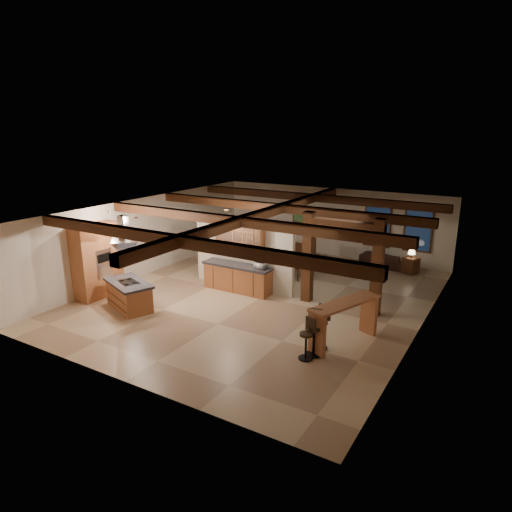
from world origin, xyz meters
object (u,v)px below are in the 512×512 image
at_px(sofa, 384,259).
at_px(kitchen_island, 129,295).
at_px(bar_counter, 345,316).
at_px(dining_table, 286,262).

bearing_deg(sofa, kitchen_island, 66.76).
distance_m(sofa, bar_counter, 7.37).
height_order(kitchen_island, bar_counter, bar_counter).
bearing_deg(dining_table, kitchen_island, -115.46).
bearing_deg(sofa, dining_table, 48.75).
xyz_separation_m(dining_table, bar_counter, (4.13, -4.76, 0.44)).
height_order(dining_table, bar_counter, bar_counter).
bearing_deg(bar_counter, dining_table, 130.89).
height_order(kitchen_island, dining_table, kitchen_island).
height_order(sofa, bar_counter, bar_counter).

